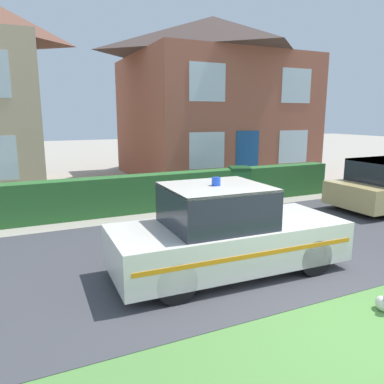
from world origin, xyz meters
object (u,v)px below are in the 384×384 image
at_px(wheelie_bin, 239,184).
at_px(house_right, 212,97).
at_px(police_car, 225,233).
at_px(cat, 383,303).

bearing_deg(wheelie_bin, house_right, 93.70).
xyz_separation_m(police_car, wheelie_bin, (3.15, 4.56, -0.15)).
relative_size(cat, wheelie_bin, 0.28).
xyz_separation_m(house_right, wheelie_bin, (-1.86, -5.37, -2.93)).
relative_size(police_car, house_right, 0.55).
relative_size(police_car, cat, 13.46).
distance_m(police_car, cat, 2.53).
distance_m(cat, house_right, 13.01).
height_order(police_car, cat, police_car).
bearing_deg(police_car, cat, -55.84).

